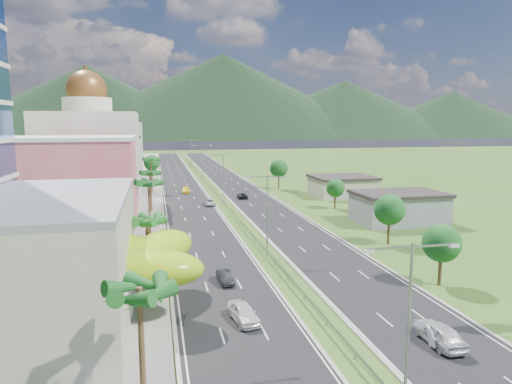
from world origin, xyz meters
TOP-DOWN VIEW (x-y plane):
  - ground at (0.00, 0.00)m, footprint 500.00×500.00m
  - road_left at (-7.50, 90.00)m, footprint 11.00×260.00m
  - road_right at (7.50, 90.00)m, footprint 11.00×260.00m
  - sidewalk_left at (-17.00, 90.00)m, footprint 7.00×260.00m
  - median_guardrail at (0.00, 71.99)m, footprint 0.10×216.06m
  - streetlight_median_a at (0.00, -25.00)m, footprint 6.04×0.25m
  - streetlight_median_b at (0.00, 10.00)m, footprint 6.04×0.25m
  - streetlight_median_c at (0.00, 50.00)m, footprint 6.04×0.25m
  - streetlight_median_d at (0.00, 95.00)m, footprint 6.04×0.25m
  - streetlight_median_e at (0.00, 140.00)m, footprint 6.04×0.25m
  - lime_canopy at (-20.00, -4.00)m, footprint 18.00×15.00m
  - pink_shophouse at (-28.00, 32.00)m, footprint 20.00×15.00m
  - domed_building at (-28.00, 55.00)m, footprint 20.00×20.00m
  - midrise_grey at (-27.00, 80.00)m, footprint 16.00×15.00m
  - midrise_beige at (-27.00, 102.00)m, footprint 16.00×15.00m
  - midrise_white at (-27.00, 125.00)m, footprint 16.00×15.00m
  - shed_near at (28.00, 25.00)m, footprint 15.00×10.00m
  - shed_far at (30.00, 55.00)m, footprint 14.00×12.00m
  - palm_tree_a at (-15.50, -22.00)m, footprint 3.60×3.60m
  - palm_tree_b at (-15.50, 2.00)m, footprint 3.60×3.60m
  - palm_tree_c at (-15.50, 22.00)m, footprint 3.60×3.60m
  - palm_tree_d at (-15.50, 45.00)m, footprint 3.60×3.60m
  - palm_tree_e at (-15.50, 70.00)m, footprint 3.60×3.60m
  - leafy_tree_lfar at (-15.50, 95.00)m, footprint 4.90×4.90m
  - leafy_tree_ra at (16.00, -5.00)m, footprint 4.20×4.20m
  - leafy_tree_rb at (19.00, 12.00)m, footprint 4.55×4.55m
  - leafy_tree_rc at (22.00, 40.00)m, footprint 3.85×3.85m
  - leafy_tree_rd at (18.00, 70.00)m, footprint 4.90×4.90m
  - mountain_ridge at (60.00, 450.00)m, footprint 860.00×140.00m
  - car_white_near_left at (-7.01, -9.55)m, footprint 2.68×5.02m
  - car_dark_left at (-7.16, 0.77)m, footprint 1.60×4.05m
  - car_silver_mid_left at (-3.20, 49.38)m, footprint 2.30×4.81m
  - car_yellow_far_left at (-7.03, 68.21)m, footprint 2.33×4.97m
  - car_white_near_right at (7.70, -17.23)m, footprint 2.17×5.27m
  - car_silver_right at (7.67, -16.33)m, footprint 2.27×4.61m
  - car_dark_far_right at (5.46, 56.85)m, footprint 2.30×4.68m
  - motorcycle at (-12.30, -8.50)m, footprint 0.76×2.13m

SIDE VIEW (x-z plane):
  - ground at x=0.00m, z-range 0.00..0.00m
  - mountain_ridge at x=60.00m, z-range -45.00..45.00m
  - road_left at x=-7.50m, z-range 0.00..0.04m
  - road_right at x=7.50m, z-range 0.00..0.04m
  - sidewalk_left at x=-17.00m, z-range 0.00..0.12m
  - median_guardrail at x=0.00m, z-range 0.24..1.00m
  - car_dark_far_right at x=5.46m, z-range 0.04..1.32m
  - car_dark_left at x=-7.16m, z-range 0.04..1.35m
  - car_silver_mid_left at x=-3.20m, z-range 0.04..1.36m
  - motorcycle at x=-12.30m, z-range 0.04..1.38m
  - car_yellow_far_left at x=-7.03m, z-range 0.04..1.44m
  - car_silver_right at x=7.67m, z-range 0.04..1.49m
  - car_white_near_left at x=-7.01m, z-range 0.04..1.66m
  - car_white_near_right at x=7.70m, z-range 0.04..1.83m
  - shed_far at x=30.00m, z-range 0.00..4.40m
  - shed_near at x=28.00m, z-range 0.00..5.00m
  - leafy_tree_rc at x=22.00m, z-range 1.21..7.54m
  - leafy_tree_ra at x=16.00m, z-range 1.33..8.23m
  - lime_canopy at x=-20.00m, z-range 1.29..8.69m
  - leafy_tree_rb at x=19.00m, z-range 1.44..8.92m
  - leafy_tree_lfar at x=-15.50m, z-range 1.55..9.60m
  - leafy_tree_rd at x=18.00m, z-range 1.55..9.60m
  - midrise_beige at x=-27.00m, z-range 0.00..13.00m
  - streetlight_median_a at x=0.00m, z-range 1.25..12.25m
  - streetlight_median_b at x=0.00m, z-range 1.25..12.25m
  - streetlight_median_c at x=0.00m, z-range 1.25..12.25m
  - streetlight_median_d at x=0.00m, z-range 1.25..12.25m
  - streetlight_median_e at x=0.00m, z-range 1.25..12.25m
  - palm_tree_b at x=-15.50m, z-range 3.01..11.11m
  - pink_shophouse at x=-28.00m, z-range 0.00..15.00m
  - palm_tree_d at x=-15.50m, z-range 3.24..11.84m
  - midrise_grey at x=-27.00m, z-range 0.00..16.00m
  - palm_tree_a at x=-15.50m, z-range 3.47..12.57m
  - palm_tree_e at x=-15.50m, z-range 3.61..13.01m
  - palm_tree_c at x=-15.50m, z-range 3.70..13.30m
  - midrise_white at x=-27.00m, z-range 0.00..18.00m
  - domed_building at x=-28.00m, z-range -3.00..25.70m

